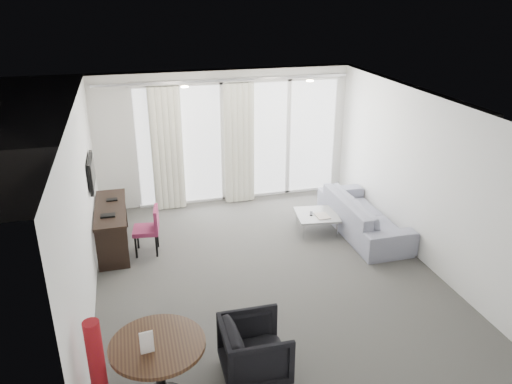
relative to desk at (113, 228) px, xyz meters
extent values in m
cube|color=#44433F|center=(2.24, -1.42, -0.37)|extent=(5.00, 6.00, 0.00)
cube|color=white|center=(2.24, -1.42, 2.23)|extent=(5.00, 6.00, 0.00)
cube|color=silver|center=(-0.26, -1.42, 0.93)|extent=(0.00, 6.00, 2.60)
cube|color=silver|center=(4.74, -1.42, 0.93)|extent=(0.00, 6.00, 2.60)
cube|color=silver|center=(2.24, -4.42, 0.93)|extent=(5.00, 0.00, 2.60)
cylinder|color=#FFE0B2|center=(1.34, 0.18, 2.22)|extent=(0.12, 0.12, 0.02)
cylinder|color=#FFE0B2|center=(3.44, 0.18, 2.22)|extent=(0.12, 0.12, 0.02)
cylinder|color=maroon|center=(-0.09, -3.76, 0.26)|extent=(0.30, 0.30, 1.25)
imported|color=black|center=(1.53, -3.44, -0.03)|extent=(0.74, 0.72, 0.67)
imported|color=gray|center=(4.28, -0.51, -0.04)|extent=(0.87, 2.22, 0.65)
cube|color=#4D4D50|center=(2.54, 3.08, -0.43)|extent=(5.60, 3.00, 0.12)
camera|label=1|loc=(0.41, -7.74, 3.70)|focal=35.00mm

